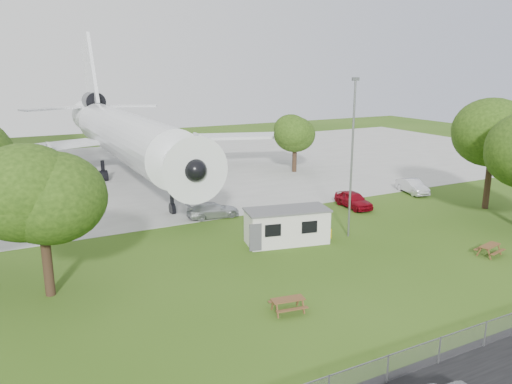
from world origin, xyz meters
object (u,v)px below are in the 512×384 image
picnic_east (489,255)px  site_cabin (287,226)px  picnic_west (288,312)px  airliner (123,133)px

picnic_east → site_cabin: bearing=129.6°
picnic_west → picnic_east: (16.86, 0.55, 0.00)m
picnic_west → picnic_east: same height
airliner → site_cabin: (5.19, -28.66, -3.96)m
airliner → site_cabin: size_ratio=6.86×
site_cabin → picnic_east: bearing=-38.3°
site_cabin → picnic_west: bearing=-120.8°
airliner → picnic_west: size_ratio=26.52×
picnic_west → picnic_east: 16.87m
airliner → site_cabin: airliner is taller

